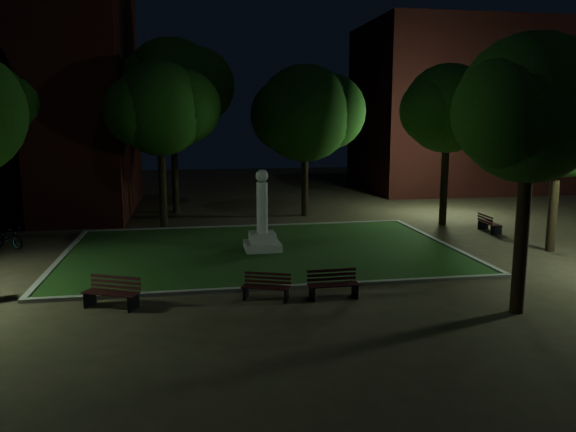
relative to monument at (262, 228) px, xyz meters
name	(u,v)px	position (x,y,z in m)	size (l,w,h in m)	color
ground	(269,264)	(0.00, -2.00, -0.96)	(80.00, 80.00, 0.00)	#3D3322
lawn	(262,251)	(0.00, 0.00, -0.92)	(15.00, 10.00, 0.08)	#1E3F14
lawn_kerb	(262,250)	(0.00, 0.00, -0.90)	(15.40, 10.40, 0.12)	slate
monument	(262,228)	(0.00, 0.00, 0.00)	(1.40, 1.40, 3.20)	gray
building_far	(470,108)	(18.00, 18.00, 5.04)	(16.00, 10.00, 12.00)	#4D1915
tree_north_wl	(162,109)	(-3.96, 5.52, 4.72)	(5.37, 4.39, 7.88)	black
tree_north_er	(307,113)	(3.47, 8.00, 4.55)	(6.28, 5.13, 8.07)	black
tree_ne	(450,109)	(9.75, 4.29, 4.75)	(5.28, 4.31, 7.87)	black
tree_east	(563,116)	(11.44, -1.90, 4.38)	(5.88, 4.80, 7.74)	black
tree_se	(534,109)	(6.01, -8.28, 4.51)	(4.73, 3.86, 7.41)	black
tree_far_north	(174,87)	(-3.47, 10.27, 5.98)	(6.47, 5.28, 9.58)	black
lamppost_ne	(444,164)	(10.96, 7.14, 1.85)	(1.18, 0.28, 3.94)	black
bench_near_left	(266,287)	(-0.65, -5.99, -0.60)	(1.48, 0.95, 0.77)	black
bench_near_right	(333,285)	(1.31, -6.17, -0.57)	(1.52, 0.58, 0.82)	black
bench_west_near	(112,293)	(-4.99, -5.94, -0.55)	(1.65, 1.15, 0.86)	black
bench_right_side	(489,224)	(10.91, 2.09, -0.57)	(0.62, 1.53, 0.83)	black
bicycle	(8,238)	(-10.17, 2.42, -0.53)	(0.57, 1.64, 0.86)	black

